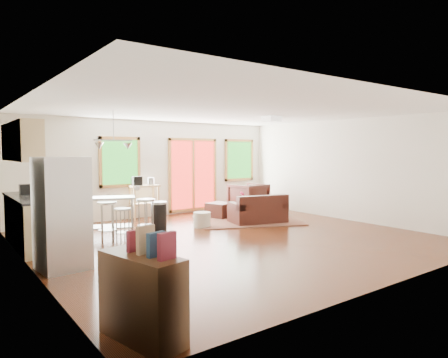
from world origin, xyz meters
TOP-DOWN VIEW (x-y plane):
  - floor at (0.00, 0.00)m, footprint 7.50×7.00m
  - ceiling at (0.00, 0.00)m, footprint 7.50×7.00m
  - back_wall at (0.00, 3.51)m, footprint 7.50×0.02m
  - left_wall at (-3.76, 0.00)m, footprint 0.02×7.00m
  - right_wall at (3.76, 0.00)m, footprint 0.02×7.00m
  - front_wall at (0.00, -3.51)m, footprint 7.50×0.02m
  - window_left at (-1.00, 3.46)m, footprint 1.10×0.05m
  - french_doors at (1.20, 3.46)m, footprint 1.60×0.05m
  - window_right at (2.90, 3.46)m, footprint 1.10×0.05m
  - rug at (1.54, 1.44)m, footprint 3.11×2.80m
  - loveseat at (1.58, 1.02)m, footprint 1.48×1.06m
  - coffee_table at (1.74, 1.76)m, footprint 1.01×0.67m
  - armchair at (2.51, 2.55)m, footprint 1.00×0.95m
  - ottoman at (1.28, 2.24)m, footprint 0.75×0.75m
  - pouf at (0.16, 1.39)m, footprint 0.44×0.44m
  - vase at (1.63, 1.70)m, footprint 0.25×0.26m
  - book at (2.21, 1.60)m, footprint 0.22×0.07m
  - cabinets at (-3.49, 1.70)m, footprint 0.64×2.24m
  - refrigerator at (-3.34, -0.17)m, footprint 0.75×0.73m
  - island at (-2.12, 1.65)m, footprint 1.43×0.97m
  - cup at (-1.42, 1.47)m, footprint 0.13×0.10m
  - bar_stool_a at (-2.18, 1.17)m, footprint 0.46×0.46m
  - bar_stool_b at (-1.97, 0.93)m, footprint 0.35×0.35m
  - bar_stool_c at (-1.36, 1.18)m, footprint 0.45×0.45m
  - trash_can at (-0.83, 1.64)m, footprint 0.47×0.47m
  - kitchen_cart at (-0.48, 3.21)m, footprint 0.78×0.55m
  - bookshelf at (-3.35, -2.99)m, footprint 0.55×0.98m
  - ceiling_flush at (1.60, 0.60)m, footprint 0.35×0.35m
  - pendant_light at (-1.90, 1.50)m, footprint 0.80×0.18m

SIDE VIEW (x-z plane):
  - floor at x=0.00m, z-range -0.02..0.00m
  - rug at x=1.54m, z-range 0.00..0.03m
  - pouf at x=0.16m, z-range 0.00..0.35m
  - ottoman at x=1.28m, z-range 0.00..0.40m
  - loveseat at x=1.58m, z-range -0.07..0.64m
  - coffee_table at x=1.74m, z-range 0.14..0.52m
  - trash_can at x=-0.83m, z-range 0.00..0.65m
  - bookshelf at x=-3.35m, z-range -0.12..0.97m
  - armchair at x=2.51m, z-range 0.00..0.93m
  - bar_stool_b at x=-1.97m, z-range 0.17..0.85m
  - vase at x=1.63m, z-range 0.36..0.68m
  - book at x=2.21m, z-range 0.40..0.69m
  - island at x=-2.12m, z-range 0.16..1.00m
  - bar_stool_c at x=-1.36m, z-range 0.19..0.99m
  - bar_stool_a at x=-2.18m, z-range 0.19..0.99m
  - kitchen_cart at x=-0.48m, z-range 0.21..1.34m
  - refrigerator at x=-3.34m, z-range 0.00..1.69m
  - cabinets at x=-3.49m, z-range -0.22..2.08m
  - cup at x=-1.42m, z-range 0.95..1.07m
  - french_doors at x=1.20m, z-range 0.05..2.15m
  - back_wall at x=0.00m, z-range 0.00..2.60m
  - left_wall at x=-3.76m, z-range 0.00..2.60m
  - right_wall at x=3.76m, z-range 0.00..2.60m
  - front_wall at x=0.00m, z-range 0.00..2.60m
  - window_left at x=-1.00m, z-range 0.85..2.15m
  - window_right at x=2.90m, z-range 0.85..2.15m
  - pendant_light at x=-1.90m, z-range 1.50..2.29m
  - ceiling_flush at x=1.60m, z-range 2.47..2.59m
  - ceiling at x=0.00m, z-range 2.60..2.62m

